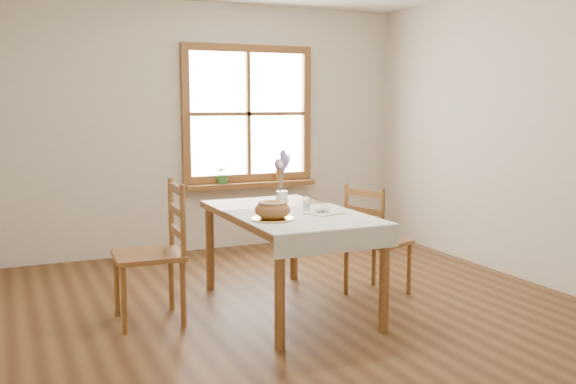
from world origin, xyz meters
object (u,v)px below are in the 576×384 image
object	(u,v)px
dining_table	(288,223)
chair_left	(148,253)
flower_vase	(282,198)
chair_right	(378,240)
bread_plate	(273,219)

from	to	relation	value
dining_table	chair_left	distance (m)	1.06
chair_left	flower_vase	distance (m)	1.19
chair_right	bread_plate	size ratio (longest dim) A/B	3.17
dining_table	bread_plate	bearing A→B (deg)	-128.99
flower_vase	chair_left	bearing A→B (deg)	-170.07
chair_left	chair_right	world-z (taller)	chair_left
bread_plate	chair_right	bearing A→B (deg)	17.61
bread_plate	flower_vase	world-z (taller)	flower_vase
bread_plate	flower_vase	distance (m)	0.74
chair_right	flower_vase	size ratio (longest dim) A/B	8.84
bread_plate	flower_vase	size ratio (longest dim) A/B	2.79
chair_right	bread_plate	bearing A→B (deg)	87.17
chair_left	chair_right	bearing A→B (deg)	89.06
dining_table	bread_plate	distance (m)	0.43
dining_table	chair_left	bearing A→B (deg)	173.23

